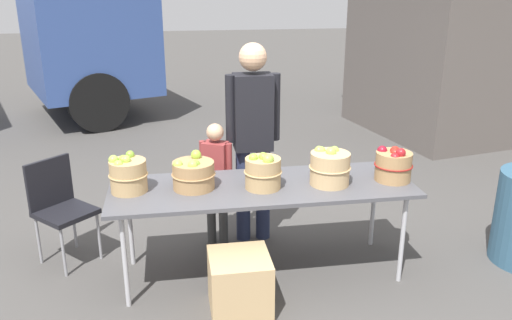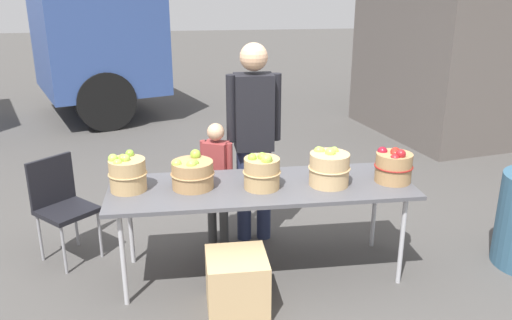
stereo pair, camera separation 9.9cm
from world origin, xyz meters
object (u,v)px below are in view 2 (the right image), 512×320
market_table (261,190)px  apple_basket_red_0 (393,166)px  vendor_adult (254,129)px  folding_chair (61,201)px  produce_crate (237,283)px  apple_basket_green_2 (262,172)px  apple_basket_green_3 (329,168)px  child_customer (217,175)px  apple_basket_green_0 (127,173)px  apple_basket_green_1 (192,174)px

market_table → apple_basket_red_0: apple_basket_red_0 is taller
vendor_adult → folding_chair: size_ratio=2.03×
apple_basket_red_0 → produce_crate: (-1.26, -0.42, -0.66)m
apple_basket_green_2 → apple_basket_green_3: apple_basket_green_3 is taller
apple_basket_green_2 → folding_chair: bearing=161.4°
folding_chair → produce_crate: size_ratio=2.04×
vendor_adult → folding_chair: bearing=4.0°
apple_basket_green_2 → vendor_adult: 0.66m
apple_basket_green_2 → apple_basket_red_0: 1.02m
apple_basket_red_0 → child_customer: (-1.32, 0.60, -0.23)m
apple_basket_green_2 → apple_basket_green_3: 0.51m
apple_basket_green_3 → folding_chair: (-2.10, 0.53, -0.37)m
vendor_adult → produce_crate: (-0.26, -1.06, -0.82)m
vendor_adult → child_customer: size_ratio=1.59×
apple_basket_red_0 → produce_crate: size_ratio=0.70×
apple_basket_green_0 → folding_chair: bearing=143.9°
apple_basket_green_0 → apple_basket_green_2: (0.99, -0.10, -0.01)m
apple_basket_red_0 → folding_chair: (-2.61, 0.54, -0.37)m
apple_basket_green_3 → vendor_adult: bearing=126.9°
apple_basket_red_0 → apple_basket_green_3: bearing=179.6°
apple_basket_green_2 → apple_basket_green_3: bearing=-0.1°
market_table → apple_basket_green_3: 0.54m
market_table → apple_basket_green_3: bearing=-5.9°
apple_basket_red_0 → folding_chair: bearing=168.4°
apple_basket_green_3 → produce_crate: bearing=-150.8°
apple_basket_green_1 → folding_chair: 1.22m
apple_basket_green_1 → produce_crate: (0.27, -0.50, -0.65)m
apple_basket_green_2 → produce_crate: bearing=-119.6°
apple_basket_green_0 → folding_chair: (-0.60, 0.44, -0.38)m
apple_basket_green_3 → folding_chair: apple_basket_green_3 is taller
market_table → vendor_adult: bearing=87.9°
market_table → apple_basket_green_1: (-0.52, 0.03, 0.15)m
child_customer → apple_basket_green_1: bearing=94.1°
apple_basket_green_1 → apple_basket_green_2: size_ratio=1.15×
child_customer → folding_chair: 1.30m
child_customer → folding_chair: size_ratio=1.28×
apple_basket_green_1 → apple_basket_green_2: apple_basket_green_2 is taller
market_table → produce_crate: 0.73m
market_table → apple_basket_red_0: (1.02, -0.06, 0.17)m
produce_crate → apple_basket_green_1: bearing=118.7°
apple_basket_green_2 → vendor_adult: (0.03, 0.64, 0.15)m
vendor_adult → apple_basket_green_3: bearing=127.0°
apple_basket_green_3 → folding_chair: bearing=165.7°
apple_basket_green_2 → produce_crate: 0.82m
apple_basket_green_1 → apple_basket_red_0: 1.53m
vendor_adult → folding_chair: (-1.61, -0.11, -0.52)m
apple_basket_green_0 → apple_basket_red_0: size_ratio=0.97×
vendor_adult → produce_crate: vendor_adult is taller
apple_basket_green_0 → apple_basket_green_2: bearing=-5.5°
apple_basket_red_0 → produce_crate: bearing=-161.7°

